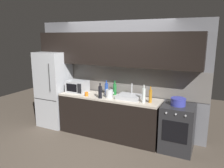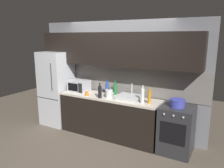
# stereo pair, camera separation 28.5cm
# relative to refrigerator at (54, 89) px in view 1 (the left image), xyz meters

# --- Properties ---
(ground_plane) EXTENTS (10.00, 10.00, 0.00)m
(ground_plane) POSITION_rel_refrigerator_xyz_m (1.50, -0.90, -0.90)
(ground_plane) COLOR #4C4238
(back_wall) EXTENTS (3.99, 0.44, 2.50)m
(back_wall) POSITION_rel_refrigerator_xyz_m (1.50, 0.30, 0.65)
(back_wall) COLOR slate
(back_wall) RESTS_ON ground
(counter_run) EXTENTS (2.25, 0.60, 0.90)m
(counter_run) POSITION_rel_refrigerator_xyz_m (1.50, 0.00, -0.45)
(counter_run) COLOR black
(counter_run) RESTS_ON ground
(refrigerator) EXTENTS (0.68, 0.69, 1.80)m
(refrigerator) POSITION_rel_refrigerator_xyz_m (0.00, 0.00, 0.00)
(refrigerator) COLOR #ADAFB5
(refrigerator) RESTS_ON ground
(oven_range) EXTENTS (0.60, 0.62, 0.90)m
(oven_range) POSITION_rel_refrigerator_xyz_m (2.97, -0.00, -0.45)
(oven_range) COLOR #232326
(oven_range) RESTS_ON ground
(microwave) EXTENTS (0.46, 0.35, 0.27)m
(microwave) POSITION_rel_refrigerator_xyz_m (0.68, 0.02, 0.13)
(microwave) COLOR #A8AAAF
(microwave) RESTS_ON counter_run
(sink_basin) EXTENTS (0.48, 0.38, 0.30)m
(sink_basin) POSITION_rel_refrigerator_xyz_m (1.96, 0.03, 0.04)
(sink_basin) COLOR #ADAFB5
(sink_basin) RESTS_ON counter_run
(kettle) EXTENTS (0.19, 0.16, 0.19)m
(kettle) POSITION_rel_refrigerator_xyz_m (1.55, -0.07, 0.08)
(kettle) COLOR #B7BABF
(kettle) RESTS_ON counter_run
(wine_bottle_blue) EXTENTS (0.08, 0.08, 0.32)m
(wine_bottle_blue) POSITION_rel_refrigerator_xyz_m (1.38, 0.13, 0.13)
(wine_bottle_blue) COLOR #234299
(wine_bottle_blue) RESTS_ON counter_run
(wine_bottle_dark) EXTENTS (0.08, 0.08, 0.32)m
(wine_bottle_dark) POSITION_rel_refrigerator_xyz_m (1.40, -0.21, 0.13)
(wine_bottle_dark) COLOR black
(wine_bottle_dark) RESTS_ON counter_run
(wine_bottle_amber) EXTENTS (0.06, 0.06, 0.32)m
(wine_bottle_amber) POSITION_rel_refrigerator_xyz_m (2.43, -0.05, 0.13)
(wine_bottle_amber) COLOR #B27019
(wine_bottle_amber) RESTS_ON counter_run
(wine_bottle_clear) EXTENTS (0.07, 0.07, 0.36)m
(wine_bottle_clear) POSITION_rel_refrigerator_xyz_m (2.31, -0.11, 0.15)
(wine_bottle_clear) COLOR silver
(wine_bottle_clear) RESTS_ON counter_run
(wine_bottle_green) EXTENTS (0.08, 0.08, 0.31)m
(wine_bottle_green) POSITION_rel_refrigerator_xyz_m (1.55, 0.19, 0.13)
(wine_bottle_green) COLOR #1E6B2D
(wine_bottle_green) RESTS_ON counter_run
(mug_orange) EXTENTS (0.08, 0.08, 0.09)m
(mug_orange) POSITION_rel_refrigerator_xyz_m (1.06, -0.19, 0.04)
(mug_orange) COLOR orange
(mug_orange) RESTS_ON counter_run
(cooking_pot) EXTENTS (0.28, 0.28, 0.14)m
(cooking_pot) POSITION_rel_refrigerator_xyz_m (2.95, 0.00, 0.07)
(cooking_pot) COLOR #333899
(cooking_pot) RESTS_ON oven_range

